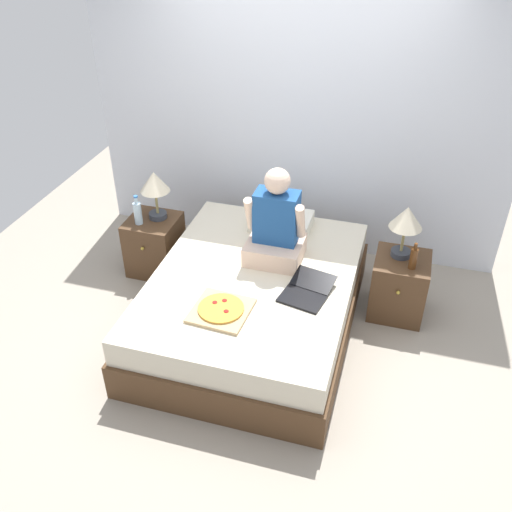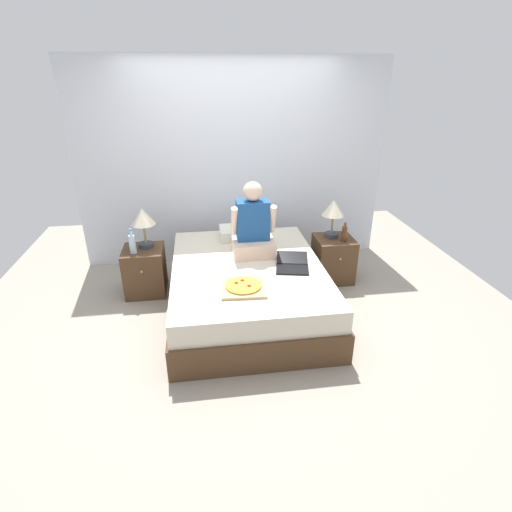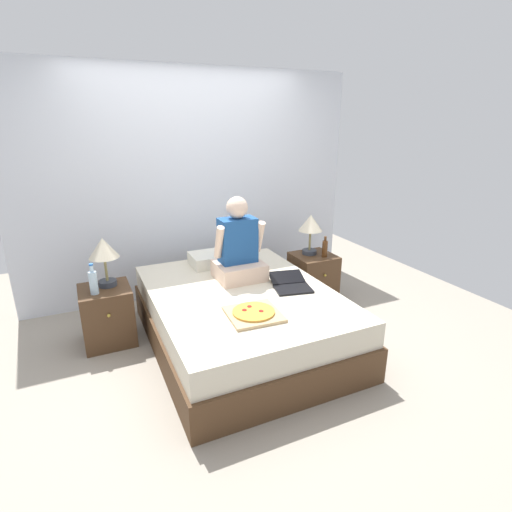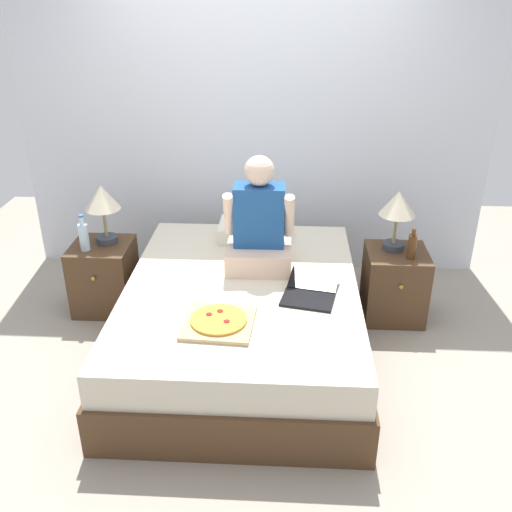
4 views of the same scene
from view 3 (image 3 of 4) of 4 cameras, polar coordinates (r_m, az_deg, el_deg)
ground_plane at (r=3.79m, az=-2.08°, el=-12.15°), size 5.84×5.84×0.00m
wall_back at (r=4.62m, az=-9.08°, el=9.90°), size 3.84×0.12×2.50m
bed at (r=3.67m, az=-2.12°, el=-8.72°), size 1.56×2.07×0.52m
nightstand_left at (r=3.92m, az=-20.45°, el=-7.92°), size 0.44×0.47×0.53m
lamp_on_left_nightstand at (r=3.75m, az=-20.95°, el=0.62°), size 0.26×0.26×0.45m
water_bottle at (r=3.69m, az=-22.22°, el=-3.43°), size 0.07×0.07×0.28m
nightstand_right at (r=4.56m, az=8.12°, el=-3.01°), size 0.44×0.47×0.53m
lamp_on_right_nightstand at (r=4.40m, az=7.80°, el=4.32°), size 0.26×0.26×0.45m
beer_bottle at (r=4.40m, az=9.80°, el=1.08°), size 0.06×0.06×0.23m
pillow at (r=4.20m, az=-5.76°, el=-0.31°), size 0.52×0.34×0.12m
person_seated at (r=3.74m, az=-2.54°, el=0.99°), size 0.47×0.40×0.78m
laptop at (r=3.63m, az=5.02°, el=-4.15°), size 0.40×0.47×0.07m
pizza_box at (r=3.11m, az=-0.35°, el=-8.20°), size 0.42×0.42×0.05m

